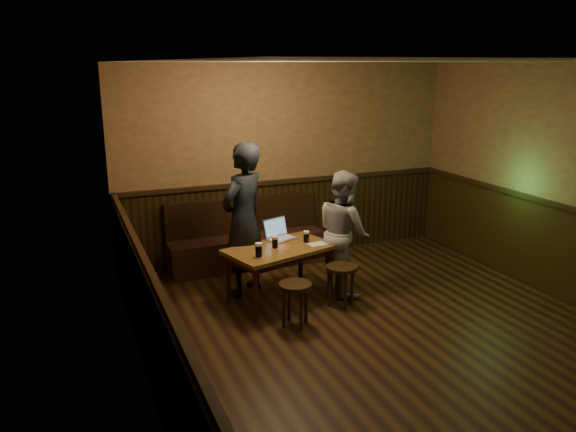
# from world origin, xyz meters

# --- Properties ---
(room) EXTENTS (5.04, 6.04, 2.84)m
(room) POSITION_xyz_m (0.00, 0.22, 1.20)
(room) COLOR black
(room) RESTS_ON ground
(bench) EXTENTS (2.20, 0.50, 0.95)m
(bench) POSITION_xyz_m (-0.73, 2.75, 0.31)
(bench) COLOR black
(bench) RESTS_ON ground
(pub_table) EXTENTS (1.40, 1.03, 0.68)m
(pub_table) POSITION_xyz_m (-0.73, 1.45, 0.58)
(pub_table) COLOR brown
(pub_table) RESTS_ON ground
(stool_left) EXTENTS (0.40, 0.40, 0.49)m
(stool_left) POSITION_xyz_m (-0.83, 0.75, 0.39)
(stool_left) COLOR black
(stool_left) RESTS_ON ground
(stool_right) EXTENTS (0.40, 0.40, 0.50)m
(stool_right) POSITION_xyz_m (-0.12, 1.02, 0.40)
(stool_right) COLOR black
(stool_right) RESTS_ON ground
(pint_left) EXTENTS (0.11, 0.11, 0.17)m
(pint_left) POSITION_xyz_m (-1.08, 1.21, 0.76)
(pint_left) COLOR maroon
(pint_left) RESTS_ON pub_table
(pint_mid) EXTENTS (0.09, 0.09, 0.15)m
(pint_mid) POSITION_xyz_m (-0.80, 1.44, 0.75)
(pint_mid) COLOR maroon
(pint_mid) RESTS_ON pub_table
(pint_right) EXTENTS (0.09, 0.09, 0.15)m
(pint_right) POSITION_xyz_m (-0.37, 1.49, 0.75)
(pint_right) COLOR maroon
(pint_right) RESTS_ON pub_table
(laptop) EXTENTS (0.42, 0.37, 0.25)m
(laptop) POSITION_xyz_m (-0.62, 1.77, 0.74)
(laptop) COLOR silver
(laptop) RESTS_ON pub_table
(menu) EXTENTS (0.23, 0.17, 0.00)m
(menu) POSITION_xyz_m (-0.27, 1.39, 0.67)
(menu) COLOR silver
(menu) RESTS_ON pub_table
(person_suit) EXTENTS (0.82, 0.76, 1.89)m
(person_suit) POSITION_xyz_m (-1.05, 1.84, 0.94)
(person_suit) COLOR black
(person_suit) RESTS_ON ground
(person_grey) EXTENTS (0.60, 0.76, 1.54)m
(person_grey) POSITION_xyz_m (0.11, 1.44, 0.77)
(person_grey) COLOR gray
(person_grey) RESTS_ON ground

